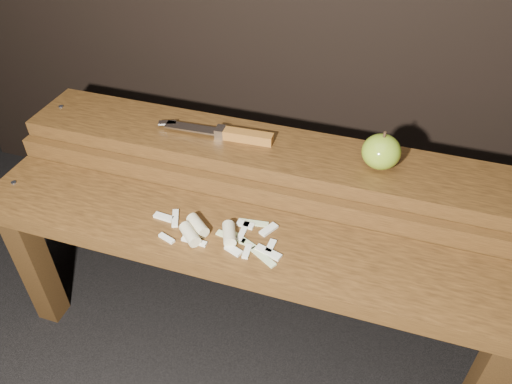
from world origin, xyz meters
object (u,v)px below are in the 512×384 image
(bench_rear_tier, at_px, (270,176))
(knife, at_px, (233,134))
(apple, at_px, (381,152))
(bench_front_tier, at_px, (239,261))

(bench_rear_tier, distance_m, knife, 0.13)
(apple, xyz_separation_m, knife, (-0.34, 0.00, -0.03))
(bench_front_tier, bearing_deg, apple, 43.40)
(bench_front_tier, bearing_deg, knife, 111.51)
(apple, bearing_deg, bench_front_tier, -136.60)
(bench_front_tier, height_order, apple, apple)
(bench_front_tier, relative_size, bench_rear_tier, 1.00)
(bench_rear_tier, distance_m, apple, 0.27)
(bench_rear_tier, bearing_deg, apple, 1.01)
(bench_front_tier, xyz_separation_m, apple, (0.24, 0.23, 0.18))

